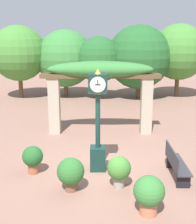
# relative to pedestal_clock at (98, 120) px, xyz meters

# --- Properties ---
(ground_plane) EXTENTS (60.00, 60.00, 0.00)m
(ground_plane) POSITION_rel_pedestal_clock_xyz_m (0.07, 0.05, -1.61)
(ground_plane) COLOR #8E6656
(pedestal_clock) EXTENTS (0.55, 0.60, 3.18)m
(pedestal_clock) POSITION_rel_pedestal_clock_xyz_m (0.00, 0.00, 0.00)
(pedestal_clock) COLOR #14332D
(pedestal_clock) RESTS_ON ground
(pergola) EXTENTS (4.97, 1.06, 3.09)m
(pergola) POSITION_rel_pedestal_clock_xyz_m (0.07, 3.76, 0.78)
(pergola) COLOR #A89E89
(pergola) RESTS_ON ground
(potted_plant_near_left) EXTENTS (0.75, 0.75, 0.97)m
(potted_plant_near_left) POSITION_rel_pedestal_clock_xyz_m (1.22, -2.51, -1.07)
(potted_plant_near_left) COLOR #B26B4C
(potted_plant_near_left) RESTS_ON ground
(potted_plant_near_right) EXTENTS (0.67, 0.67, 0.91)m
(potted_plant_near_right) POSITION_rel_pedestal_clock_xyz_m (0.59, -1.18, -1.08)
(potted_plant_near_right) COLOR gray
(potted_plant_near_right) RESTS_ON ground
(potted_plant_far_left) EXTENTS (0.75, 0.75, 0.94)m
(potted_plant_far_left) POSITION_rel_pedestal_clock_xyz_m (-0.72, -1.38, -1.08)
(potted_plant_far_left) COLOR brown
(potted_plant_far_left) RESTS_ON ground
(potted_plant_far_right) EXTENTS (0.63, 0.63, 0.87)m
(potted_plant_far_right) POSITION_rel_pedestal_clock_xyz_m (-1.98, -0.29, -1.10)
(potted_plant_far_right) COLOR #9E563D
(potted_plant_far_right) RESTS_ON ground
(park_bench) EXTENTS (0.42, 1.68, 0.89)m
(park_bench) POSITION_rel_pedestal_clock_xyz_m (2.32, -0.53, -1.17)
(park_bench) COLOR #38383D
(park_bench) RESTS_ON ground
(tree_line) EXTENTS (14.25, 4.54, 4.87)m
(tree_line) POSITION_rel_pedestal_clock_xyz_m (0.30, 11.63, 1.16)
(tree_line) COLOR brown
(tree_line) RESTS_ON ground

